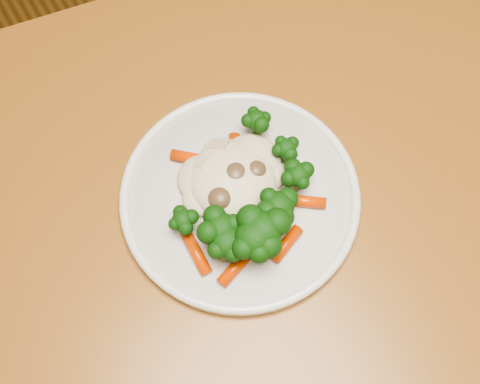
{
  "coord_description": "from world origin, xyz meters",
  "views": [
    {
      "loc": [
        -0.06,
        -0.44,
        1.32
      ],
      "look_at": [
        0.07,
        -0.23,
        0.77
      ],
      "focal_mm": 45.0,
      "sensor_mm": 36.0,
      "label": 1
    }
  ],
  "objects": [
    {
      "name": "meal",
      "position": [
        0.06,
        -0.25,
        0.78
      ],
      "size": [
        0.16,
        0.17,
        0.05
      ],
      "color": "beige",
      "rests_on": "plate"
    },
    {
      "name": "plate",
      "position": [
        0.07,
        -0.23,
        0.76
      ],
      "size": [
        0.24,
        0.24,
        0.01
      ],
      "primitive_type": "cylinder",
      "color": "white",
      "rests_on": "dining_table"
    },
    {
      "name": "dining_table",
      "position": [
        0.09,
        -0.29,
        0.64
      ],
      "size": [
        1.2,
        0.89,
        0.75
      ],
      "rotation": [
        0.0,
        0.0,
        -0.16
      ],
      "color": "#975D23",
      "rests_on": "ground"
    }
  ]
}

